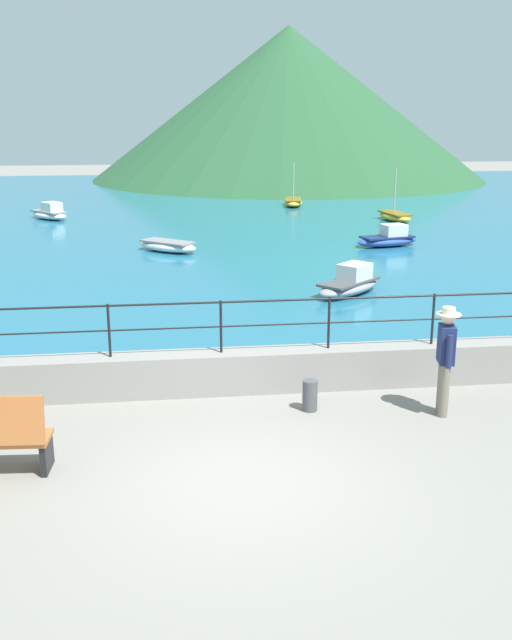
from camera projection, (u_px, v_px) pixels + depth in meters
ground_plane at (242, 481)px, 9.42m from camera, size 120.00×120.00×0.00m
promenade_wall at (222, 372)px, 12.38m from camera, size 20.00×0.56×0.70m
railing at (221, 317)px, 12.11m from camera, size 18.44×0.04×0.90m
lake_water at (183, 214)px, 34.06m from camera, size 64.00×44.32×0.06m
hill_main at (288, 104)px, 50.71m from camera, size 27.52×27.52×10.30m
person_walking at (446, 355)px, 11.25m from camera, size 0.38×0.56×1.75m
bollard at (310, 395)px, 11.60m from camera, size 0.24×0.24×0.51m
boat_1 at (293, 202)px, 36.55m from camera, size 1.26×2.41×2.15m
boat_2 at (350, 284)px, 18.84m from camera, size 2.31×2.21×0.76m
boat_3 at (395, 216)px, 31.54m from camera, size 1.28×2.42×2.22m
boat_4 at (50, 213)px, 31.99m from camera, size 2.16×2.35×0.76m
boat_5 at (388, 239)px, 25.54m from camera, size 2.45×1.42×0.76m
boat_6 at (168, 246)px, 24.58m from camera, size 2.33×2.18×0.36m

